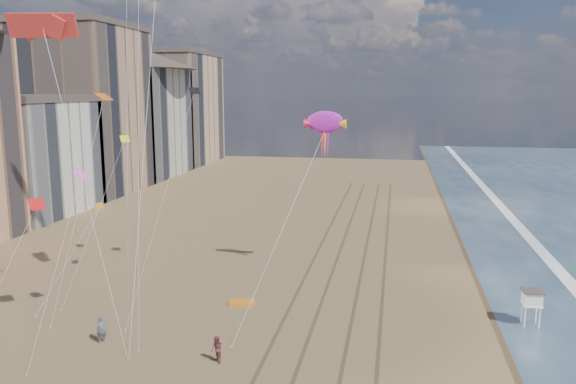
{
  "coord_description": "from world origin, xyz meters",
  "views": [
    {
      "loc": [
        6.88,
        -17.55,
        17.47
      ],
      "look_at": [
        -1.49,
        26.0,
        9.5
      ],
      "focal_mm": 35.0,
      "sensor_mm": 36.0,
      "label": 1
    }
  ],
  "objects_px": {
    "lifeguard_stand": "(532,298)",
    "kite_flyer_b": "(217,350)",
    "show_kite": "(325,122)",
    "kite_flyer_a": "(102,329)",
    "grounded_kite": "(242,303)"
  },
  "relations": [
    {
      "from": "grounded_kite",
      "to": "kite_flyer_b",
      "type": "distance_m",
      "value": 10.34
    },
    {
      "from": "kite_flyer_a",
      "to": "kite_flyer_b",
      "type": "distance_m",
      "value": 8.99
    },
    {
      "from": "grounded_kite",
      "to": "show_kite",
      "type": "distance_m",
      "value": 17.45
    },
    {
      "from": "lifeguard_stand",
      "to": "show_kite",
      "type": "height_order",
      "value": "show_kite"
    },
    {
      "from": "grounded_kite",
      "to": "kite_flyer_a",
      "type": "bearing_deg",
      "value": -141.03
    },
    {
      "from": "grounded_kite",
      "to": "lifeguard_stand",
      "type": "bearing_deg",
      "value": -10.39
    },
    {
      "from": "grounded_kite",
      "to": "kite_flyer_b",
      "type": "bearing_deg",
      "value": -93.58
    },
    {
      "from": "show_kite",
      "to": "kite_flyer_a",
      "type": "relative_size",
      "value": 10.86
    },
    {
      "from": "grounded_kite",
      "to": "kite_flyer_a",
      "type": "xyz_separation_m",
      "value": [
        -7.7,
        -8.92,
        0.86
      ]
    },
    {
      "from": "show_kite",
      "to": "kite_flyer_b",
      "type": "distance_m",
      "value": 22.99
    },
    {
      "from": "kite_flyer_a",
      "to": "kite_flyer_b",
      "type": "height_order",
      "value": "kite_flyer_a"
    },
    {
      "from": "lifeguard_stand",
      "to": "kite_flyer_b",
      "type": "xyz_separation_m",
      "value": [
        -21.45,
        -10.17,
        -1.26
      ]
    },
    {
      "from": "lifeguard_stand",
      "to": "kite_flyer_b",
      "type": "height_order",
      "value": "lifeguard_stand"
    },
    {
      "from": "lifeguard_stand",
      "to": "kite_flyer_a",
      "type": "relative_size",
      "value": 1.43
    },
    {
      "from": "show_kite",
      "to": "grounded_kite",
      "type": "bearing_deg",
      "value": -128.04
    }
  ]
}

